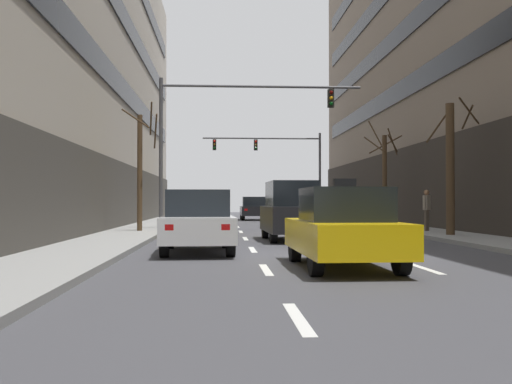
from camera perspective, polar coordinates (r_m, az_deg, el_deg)
The scene contains 31 objects.
ground_plane at distance 15.32m, azimuth 6.18°, elevation -6.01°, with size 120.00×120.00×0.00m, color #424247.
sidewalk_left at distance 15.54m, azimuth -16.96°, elevation -5.65°, with size 2.60×80.00×0.14m, color gray.
lane_stripe_l1_s2 at distance 7.24m, azimuth 3.98°, elevation -11.78°, with size 0.16×2.00×0.01m, color silver.
lane_stripe_l1_s3 at distance 12.16m, azimuth 0.94°, elevation -7.34°, with size 0.16×2.00×0.01m, color silver.
lane_stripe_l1_s4 at distance 17.13m, azimuth -0.32°, elevation -5.46°, with size 0.16×2.00×0.01m, color silver.
lane_stripe_l1_s5 at distance 22.11m, azimuth -1.01°, elevation -4.42°, with size 0.16×2.00×0.01m, color silver.
lane_stripe_l1_s6 at distance 27.10m, azimuth -1.45°, elevation -3.77°, with size 0.16×2.00×0.01m, color silver.
lane_stripe_l1_s7 at distance 32.09m, azimuth -1.75°, elevation -3.31°, with size 0.16×2.00×0.01m, color silver.
lane_stripe_l1_s8 at distance 37.09m, azimuth -1.96°, elevation -2.98°, with size 0.16×2.00×0.01m, color silver.
lane_stripe_l1_s9 at distance 42.08m, azimuth -2.13°, elevation -2.73°, with size 0.16×2.00×0.01m, color silver.
lane_stripe_l1_s10 at distance 47.08m, azimuth -2.26°, elevation -2.53°, with size 0.16×2.00×0.01m, color silver.
lane_stripe_l2_s3 at distance 12.82m, azimuth 15.67°, elevation -6.97°, with size 0.16×2.00×0.01m, color silver.
lane_stripe_l2_s4 at distance 17.60m, azimuth 10.33°, elevation -5.32°, with size 0.16×2.00×0.01m, color silver.
lane_stripe_l2_s5 at distance 22.48m, azimuth 7.30°, elevation -4.36°, with size 0.16×2.00×0.01m, color silver.
lane_stripe_l2_s6 at distance 27.40m, azimuth 5.36°, elevation -3.73°, with size 0.16×2.00×0.01m, color silver.
lane_stripe_l2_s7 at distance 32.35m, azimuth 4.02°, elevation -3.29°, with size 0.16×2.00×0.01m, color silver.
lane_stripe_l2_s8 at distance 37.31m, azimuth 3.03°, elevation -2.97°, with size 0.16×2.00×0.01m, color silver.
lane_stripe_l2_s9 at distance 42.28m, azimuth 2.27°, elevation -2.72°, with size 0.16×2.00×0.01m, color silver.
lane_stripe_l2_s10 at distance 47.25m, azimuth 1.68°, elevation -2.53°, with size 0.16×2.00×0.01m, color silver.
car_driving_0 at distance 21.06m, azimuth 3.34°, elevation -1.81°, with size 1.90×4.31×2.06m.
taxi_driving_1 at distance 40.97m, azimuth -4.37°, elevation -1.70°, with size 1.93×4.27×1.75m.
taxi_driving_2 at distance 12.52m, azimuth 8.22°, elevation -3.42°, with size 1.92×4.43×1.83m.
car_driving_3 at distance 16.19m, azimuth -5.51°, elevation -2.82°, with size 2.01×4.50×1.67m.
car_driving_4 at distance 43.87m, azimuth -0.23°, elevation -1.58°, with size 1.90×4.50×1.68m.
taxi_driving_5 at distance 23.94m, azimuth -5.05°, elevation -2.25°, with size 1.86×4.32×1.78m.
traffic_signal_0 at distance 28.07m, azimuth -3.33°, elevation 6.53°, with size 9.35×0.35×6.90m.
traffic_signal_1 at distance 47.33m, azimuth 2.23°, elevation 3.39°, with size 9.28×0.34×6.60m.
street_tree_0 at distance 31.73m, azimuth 12.03°, elevation 1.57°, with size 2.13×2.14×5.42m.
street_tree_1 at distance 23.32m, azimuth 17.89°, elevation 2.29°, with size 1.93×1.93×4.89m.
street_tree_2 at distance 25.67m, azimuth -10.84°, elevation 2.24°, with size 1.49×1.49×5.35m.
pedestrian_0 at distance 26.07m, azimuth 15.81°, elevation -1.37°, with size 0.39×0.42×1.70m.
Camera 1 is at (-2.53, -15.05, 1.37)m, focal length 42.37 mm.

